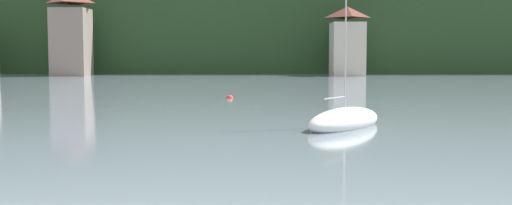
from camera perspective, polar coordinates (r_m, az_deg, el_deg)
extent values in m
cube|color=#264223|center=(121.43, 0.15, 7.76)|extent=(352.00, 69.39, 19.38)
ellipsoid|color=#38562D|center=(140.11, -8.15, 6.11)|extent=(246.40, 48.57, 46.74)
cube|color=gray|center=(84.39, -16.29, 5.30)|extent=(4.41, 4.79, 8.64)
cube|color=beige|center=(82.05, 8.49, 4.83)|extent=(4.09, 5.29, 6.84)
pyramid|color=brown|center=(82.21, 8.53, 8.14)|extent=(4.29, 5.55, 1.43)
ellipsoid|color=white|center=(25.66, 8.27, -1.71)|extent=(4.28, 4.99, 1.12)
cylinder|color=#B7B7BC|center=(25.51, 8.35, 5.50)|extent=(0.06, 0.06, 5.82)
cylinder|color=#ADADB2|center=(24.85, 7.38, 0.43)|extent=(1.03, 1.36, 0.05)
sphere|color=red|center=(41.43, -2.22, 0.39)|extent=(0.46, 0.46, 0.46)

